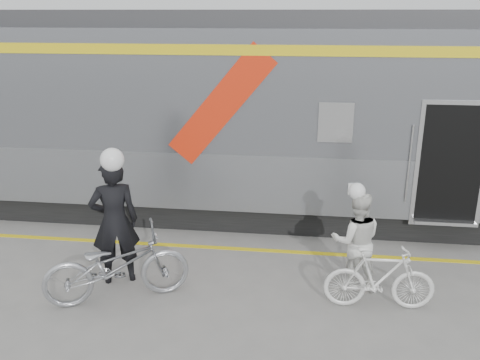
% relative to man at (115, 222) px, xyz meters
% --- Properties ---
extents(ground, '(90.00, 90.00, 0.00)m').
position_rel_man_xyz_m(ground, '(2.38, -0.82, -1.00)').
color(ground, slate).
rests_on(ground, ground).
extents(train, '(24.00, 3.17, 4.10)m').
position_rel_man_xyz_m(train, '(3.18, 3.37, 1.05)').
color(train, black).
rests_on(train, ground).
extents(safety_strip, '(24.00, 0.12, 0.01)m').
position_rel_man_xyz_m(safety_strip, '(2.38, 1.33, -1.00)').
color(safety_strip, gold).
rests_on(safety_strip, ground).
extents(man, '(0.86, 0.74, 2.01)m').
position_rel_man_xyz_m(man, '(0.00, 0.00, 0.00)').
color(man, black).
rests_on(man, ground).
extents(bicycle_left, '(2.22, 1.52, 1.11)m').
position_rel_man_xyz_m(bicycle_left, '(0.20, -0.55, -0.45)').
color(bicycle_left, '#9C9EA3').
rests_on(bicycle_left, ground).
extents(woman, '(0.78, 0.62, 1.56)m').
position_rel_man_xyz_m(woman, '(3.68, 0.25, -0.23)').
color(woman, silver).
rests_on(woman, ground).
extents(bicycle_right, '(1.59, 0.51, 0.94)m').
position_rel_man_xyz_m(bicycle_right, '(3.98, -0.30, -0.53)').
color(bicycle_right, silver).
rests_on(bicycle_right, ground).
extents(helmet_man, '(0.35, 0.35, 0.35)m').
position_rel_man_xyz_m(helmet_man, '(0.00, 0.00, 1.18)').
color(helmet_man, white).
rests_on(helmet_man, man).
extents(helmet_woman, '(0.25, 0.25, 0.25)m').
position_rel_man_xyz_m(helmet_woman, '(3.68, 0.25, 0.68)').
color(helmet_woman, white).
rests_on(helmet_woman, woman).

